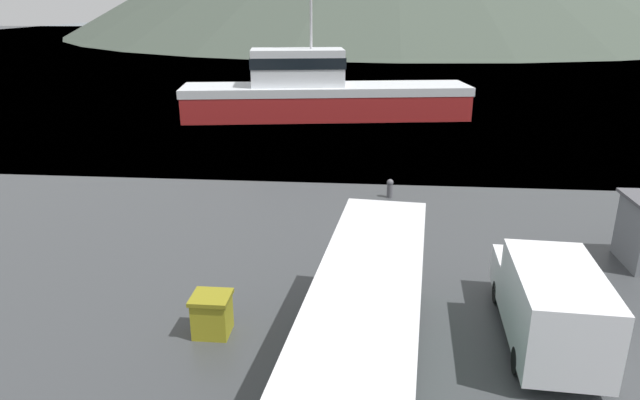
# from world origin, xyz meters

# --- Properties ---
(water_surface) EXTENTS (240.00, 240.00, 0.00)m
(water_surface) POSITION_xyz_m (0.00, 141.89, 0.00)
(water_surface) COLOR slate
(water_surface) RESTS_ON ground
(tour_bus) EXTENTS (3.47, 10.88, 3.12)m
(tour_bus) POSITION_xyz_m (0.81, 5.20, 1.76)
(tour_bus) COLOR #146B3D
(tour_bus) RESTS_ON ground
(delivery_van) EXTENTS (2.52, 6.02, 2.47)m
(delivery_van) POSITION_xyz_m (5.77, 7.77, 1.30)
(delivery_van) COLOR silver
(delivery_van) RESTS_ON ground
(fishing_boat) EXTENTS (23.32, 8.26, 11.10)m
(fishing_boat) POSITION_xyz_m (-3.33, 39.35, 2.04)
(fishing_boat) COLOR maroon
(fishing_boat) RESTS_ON water_surface
(storage_bin) EXTENTS (1.10, 1.03, 1.22)m
(storage_bin) POSITION_xyz_m (-3.57, 7.41, 0.62)
(storage_bin) COLOR olive
(storage_bin) RESTS_ON ground
(mooring_bollard) EXTENTS (0.33, 0.33, 0.92)m
(mooring_bollard) POSITION_xyz_m (1.79, 19.91, 0.50)
(mooring_bollard) COLOR #4C4C51
(mooring_bollard) RESTS_ON ground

